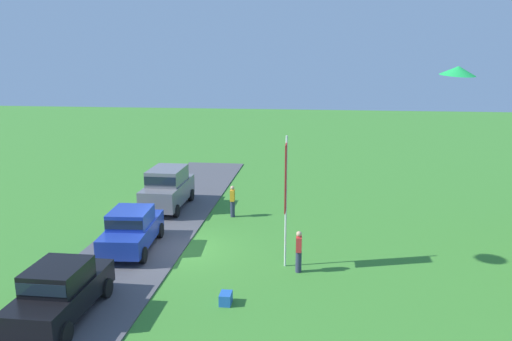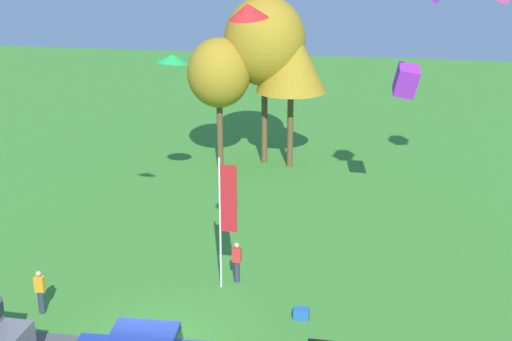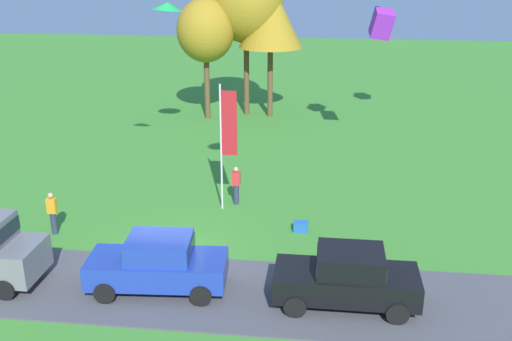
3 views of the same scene
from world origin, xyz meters
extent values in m
plane|color=#3D842D|center=(0.00, 0.00, 0.00)|extent=(120.00, 120.00, 0.00)
cube|color=#4C4C51|center=(0.00, -2.05, 0.03)|extent=(36.00, 4.40, 0.06)
cube|color=slate|center=(-5.88, -2.34, 0.95)|extent=(4.61, 1.93, 1.10)
cube|color=slate|center=(-5.88, -2.34, 1.92)|extent=(2.61, 1.77, 0.84)
cube|color=#19232D|center=(-5.88, -2.34, 1.92)|extent=(2.66, 1.74, 0.46)
cylinder|color=black|center=(-7.45, -3.24, 0.40)|extent=(0.68, 0.24, 0.68)
cylinder|color=black|center=(-7.44, -1.43, 0.40)|extent=(0.68, 0.24, 0.68)
cylinder|color=black|center=(-4.32, -3.26, 0.40)|extent=(0.68, 0.24, 0.68)
cylinder|color=black|center=(-4.31, -1.45, 0.40)|extent=(0.68, 0.24, 0.68)
cube|color=#1E389E|center=(0.28, -2.11, 0.80)|extent=(4.52, 2.12, 0.80)
cube|color=#1E389E|center=(0.38, -2.10, 1.55)|extent=(2.11, 1.78, 0.70)
cube|color=#19232D|center=(0.38, -2.10, 1.55)|extent=(2.15, 1.75, 0.38)
cylinder|color=black|center=(-1.15, -3.07, 0.40)|extent=(0.70, 0.29, 0.68)
cylinder|color=black|center=(-1.28, -1.37, 0.40)|extent=(0.70, 0.29, 0.68)
cylinder|color=black|center=(1.83, -2.85, 0.40)|extent=(0.70, 0.29, 0.68)
cylinder|color=black|center=(1.71, -1.15, 0.40)|extent=(0.70, 0.29, 0.68)
cube|color=black|center=(6.25, -2.27, 0.80)|extent=(4.40, 1.80, 0.80)
cube|color=black|center=(6.35, -2.27, 1.55)|extent=(2.00, 1.64, 0.70)
cube|color=#19232D|center=(6.35, -2.27, 1.55)|extent=(2.04, 1.61, 0.38)
cylinder|color=black|center=(4.75, -3.12, 0.40)|extent=(0.68, 0.24, 0.68)
cylinder|color=black|center=(4.75, -1.41, 0.40)|extent=(0.68, 0.24, 0.68)
cylinder|color=black|center=(7.74, -3.12, 0.40)|extent=(0.68, 0.24, 0.68)
cylinder|color=black|center=(7.74, -1.41, 0.40)|extent=(0.68, 0.24, 0.68)
cylinder|color=#2D334C|center=(-4.89, 1.49, 0.44)|extent=(0.24, 0.24, 0.88)
cube|color=orange|center=(-4.89, 1.49, 1.18)|extent=(0.36, 0.22, 0.60)
sphere|color=tan|center=(-4.89, 1.49, 1.60)|extent=(0.22, 0.22, 0.22)
cylinder|color=#2D334C|center=(1.70, 5.26, 0.44)|extent=(0.24, 0.24, 0.88)
cube|color=red|center=(1.70, 5.26, 1.18)|extent=(0.36, 0.22, 0.60)
sphere|color=tan|center=(1.70, 5.26, 1.60)|extent=(0.22, 0.22, 0.22)
cylinder|color=silver|center=(1.18, 4.69, 2.70)|extent=(0.08, 0.08, 5.40)
cube|color=red|center=(1.53, 4.69, 3.78)|extent=(0.64, 0.04, 2.70)
cube|color=blue|center=(4.62, 2.85, 0.20)|extent=(0.56, 0.40, 0.40)
cone|color=green|center=(-2.75, 11.87, 7.78)|extent=(2.14, 2.13, 0.53)
camera|label=1|loc=(20.23, 5.82, 8.41)|focal=35.00mm
camera|label=2|loc=(7.27, -19.97, 13.51)|focal=50.00mm
camera|label=3|loc=(5.44, -18.51, 10.30)|focal=42.00mm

